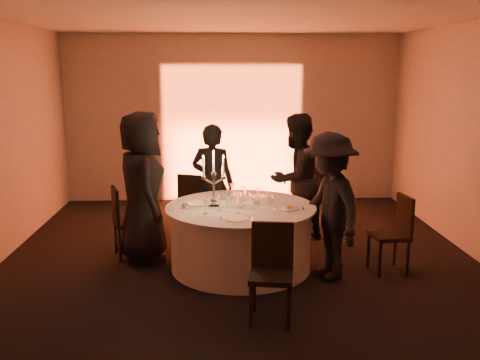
{
  "coord_description": "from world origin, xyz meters",
  "views": [
    {
      "loc": [
        -0.28,
        -6.18,
        2.37
      ],
      "look_at": [
        0.0,
        0.2,
        1.05
      ],
      "focal_mm": 40.0,
      "sensor_mm": 36.0,
      "label": 1
    }
  ],
  "objects_px": {
    "chair_left": "(124,218)",
    "chair_back_right": "(313,196)",
    "banquet_table": "(241,237)",
    "chair_back_left": "(194,200)",
    "chair_front": "(272,266)",
    "guest_back_right": "(296,179)",
    "guest_left": "(142,187)",
    "guest_right": "(329,206)",
    "chair_right": "(395,229)",
    "coffee_cup": "(185,205)",
    "candelabra": "(214,188)",
    "guest_back_left": "(213,183)"
  },
  "relations": [
    {
      "from": "guest_back_left",
      "to": "guest_right",
      "type": "bearing_deg",
      "value": 150.6
    },
    {
      "from": "banquet_table",
      "to": "candelabra",
      "type": "height_order",
      "value": "candelabra"
    },
    {
      "from": "coffee_cup",
      "to": "chair_back_right",
      "type": "bearing_deg",
      "value": 38.15
    },
    {
      "from": "chair_left",
      "to": "chair_back_left",
      "type": "distance_m",
      "value": 1.27
    },
    {
      "from": "chair_front",
      "to": "guest_right",
      "type": "height_order",
      "value": "guest_right"
    },
    {
      "from": "banquet_table",
      "to": "chair_back_left",
      "type": "distance_m",
      "value": 1.54
    },
    {
      "from": "chair_right",
      "to": "guest_right",
      "type": "height_order",
      "value": "guest_right"
    },
    {
      "from": "banquet_table",
      "to": "guest_back_left",
      "type": "bearing_deg",
      "value": 107.45
    },
    {
      "from": "chair_back_left",
      "to": "chair_right",
      "type": "distance_m",
      "value": 2.92
    },
    {
      "from": "chair_right",
      "to": "coffee_cup",
      "type": "bearing_deg",
      "value": -99.78
    },
    {
      "from": "chair_back_right",
      "to": "chair_right",
      "type": "bearing_deg",
      "value": 77.69
    },
    {
      "from": "guest_back_left",
      "to": "guest_back_right",
      "type": "height_order",
      "value": "guest_back_right"
    },
    {
      "from": "chair_front",
      "to": "guest_back_left",
      "type": "height_order",
      "value": "guest_back_left"
    },
    {
      "from": "chair_back_left",
      "to": "coffee_cup",
      "type": "bearing_deg",
      "value": 110.42
    },
    {
      "from": "guest_back_right",
      "to": "chair_left",
      "type": "bearing_deg",
      "value": -25.59
    },
    {
      "from": "chair_back_right",
      "to": "guest_right",
      "type": "bearing_deg",
      "value": 48.78
    },
    {
      "from": "banquet_table",
      "to": "chair_front",
      "type": "xyz_separation_m",
      "value": [
        0.24,
        -1.34,
        0.14
      ]
    },
    {
      "from": "chair_left",
      "to": "chair_back_right",
      "type": "distance_m",
      "value": 2.74
    },
    {
      "from": "chair_back_left",
      "to": "chair_right",
      "type": "xyz_separation_m",
      "value": [
        2.45,
        -1.59,
        0.01
      ]
    },
    {
      "from": "chair_back_right",
      "to": "guest_back_right",
      "type": "height_order",
      "value": "guest_back_right"
    },
    {
      "from": "chair_left",
      "to": "chair_back_right",
      "type": "xyz_separation_m",
      "value": [
        2.59,
        0.9,
        0.06
      ]
    },
    {
      "from": "chair_left",
      "to": "chair_back_left",
      "type": "relative_size",
      "value": 1.01
    },
    {
      "from": "guest_left",
      "to": "banquet_table",
      "type": "bearing_deg",
      "value": -122.91
    },
    {
      "from": "chair_left",
      "to": "guest_back_right",
      "type": "bearing_deg",
      "value": -95.4
    },
    {
      "from": "coffee_cup",
      "to": "candelabra",
      "type": "bearing_deg",
      "value": 0.77
    },
    {
      "from": "guest_left",
      "to": "coffee_cup",
      "type": "bearing_deg",
      "value": -142.6
    },
    {
      "from": "banquet_table",
      "to": "chair_left",
      "type": "relative_size",
      "value": 1.97
    },
    {
      "from": "chair_left",
      "to": "chair_front",
      "type": "bearing_deg",
      "value": -155.23
    },
    {
      "from": "chair_left",
      "to": "guest_right",
      "type": "height_order",
      "value": "guest_right"
    },
    {
      "from": "chair_back_left",
      "to": "coffee_cup",
      "type": "height_order",
      "value": "chair_back_left"
    },
    {
      "from": "guest_back_left",
      "to": "chair_front",
      "type": "bearing_deg",
      "value": 120.86
    },
    {
      "from": "chair_right",
      "to": "coffee_cup",
      "type": "relative_size",
      "value": 8.41
    },
    {
      "from": "chair_right",
      "to": "chair_front",
      "type": "distance_m",
      "value": 1.96
    },
    {
      "from": "banquet_table",
      "to": "chair_front",
      "type": "relative_size",
      "value": 1.93
    },
    {
      "from": "chair_back_left",
      "to": "candelabra",
      "type": "bearing_deg",
      "value": 123.84
    },
    {
      "from": "guest_left",
      "to": "chair_back_right",
      "type": "bearing_deg",
      "value": -83.37
    },
    {
      "from": "chair_front",
      "to": "guest_back_right",
      "type": "xyz_separation_m",
      "value": [
        0.56,
        2.33,
        0.37
      ]
    },
    {
      "from": "guest_left",
      "to": "guest_right",
      "type": "distance_m",
      "value": 2.32
    },
    {
      "from": "chair_back_left",
      "to": "guest_right",
      "type": "relative_size",
      "value": 0.53
    },
    {
      "from": "chair_back_right",
      "to": "guest_right",
      "type": "relative_size",
      "value": 0.59
    },
    {
      "from": "chair_back_right",
      "to": "chair_front",
      "type": "height_order",
      "value": "chair_back_right"
    },
    {
      "from": "banquet_table",
      "to": "chair_back_left",
      "type": "relative_size",
      "value": 1.99
    },
    {
      "from": "chair_right",
      "to": "guest_left",
      "type": "height_order",
      "value": "guest_left"
    },
    {
      "from": "coffee_cup",
      "to": "candelabra",
      "type": "height_order",
      "value": "candelabra"
    },
    {
      "from": "chair_back_left",
      "to": "chair_back_right",
      "type": "height_order",
      "value": "chair_back_right"
    },
    {
      "from": "guest_back_right",
      "to": "coffee_cup",
      "type": "bearing_deg",
      "value": -3.71
    },
    {
      "from": "chair_left",
      "to": "candelabra",
      "type": "height_order",
      "value": "candelabra"
    },
    {
      "from": "guest_back_right",
      "to": "chair_front",
      "type": "bearing_deg",
      "value": 37.45
    },
    {
      "from": "chair_back_left",
      "to": "coffee_cup",
      "type": "distance_m",
      "value": 1.48
    },
    {
      "from": "chair_back_left",
      "to": "chair_back_right",
      "type": "xyz_separation_m",
      "value": [
        1.74,
        -0.05,
        0.06
      ]
    }
  ]
}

